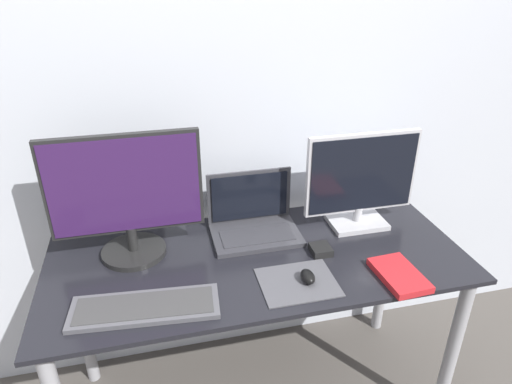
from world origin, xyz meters
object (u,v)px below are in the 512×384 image
Objects in this scene: keyboard at (145,307)px; book at (399,275)px; monitor_right at (361,181)px; laptop at (253,219)px; monitor_left at (126,197)px; power_brick at (321,250)px; mouse at (308,277)px.

keyboard is 0.85m from book.
monitor_right is at bearing 20.61° from keyboard.
laptop is at bearing 174.06° from monitor_right.
monitor_right is 2.08× the size of book.
monitor_right is at bearing 0.00° from monitor_left.
keyboard is at bearing -159.39° from monitor_right.
laptop is (0.47, 0.04, -0.18)m from monitor_left.
monitor_right reaches higher than power_brick.
laptop is at bearing 135.40° from power_brick.
mouse is 0.32m from book.
monitor_left is at bearing -180.00° from monitor_right.
monitor_right is at bearing 88.25° from book.
monitor_left is at bearing 95.63° from keyboard.
laptop is at bearing 135.37° from book.
book reaches higher than keyboard.
power_brick is (0.67, -0.16, -0.22)m from monitor_left.
monitor_right reaches higher than mouse.
mouse is 0.94× the size of power_brick.
keyboard is 5.96× the size of power_brick.
mouse is at bearing -74.02° from laptop.
laptop is 0.59m from book.
book is at bearing -91.75° from monitor_right.
laptop is (-0.43, 0.04, -0.14)m from monitor_right.
laptop reaches higher than book.
monitor_left is 6.75× the size of power_brick.
laptop is at bearing 105.98° from mouse.
keyboard is at bearing -179.02° from mouse.
laptop reaches higher than mouse.
book is 2.77× the size of power_brick.
power_brick is (-0.22, -0.16, -0.18)m from monitor_right.
monitor_right is 0.94m from keyboard.
keyboard is 6.35× the size of mouse.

